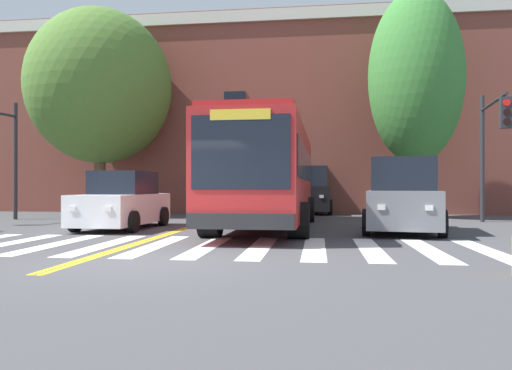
% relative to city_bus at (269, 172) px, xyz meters
% --- Properties ---
extents(ground_plane, '(120.00, 120.00, 0.00)m').
position_rel_city_bus_xyz_m(ground_plane, '(-1.53, -7.88, -1.86)').
color(ground_plane, '#424244').
extents(crosswalk, '(12.79, 4.41, 0.01)m').
position_rel_city_bus_xyz_m(crosswalk, '(-0.83, -5.57, -1.86)').
color(crosswalk, white).
rests_on(crosswalk, ground).
extents(lane_line_yellow_inner, '(0.12, 36.00, 0.01)m').
position_rel_city_bus_xyz_m(lane_line_yellow_inner, '(-2.73, 8.43, -1.86)').
color(lane_line_yellow_inner, gold).
rests_on(lane_line_yellow_inner, ground).
extents(lane_line_yellow_outer, '(0.12, 36.00, 0.01)m').
position_rel_city_bus_xyz_m(lane_line_yellow_outer, '(-2.57, 8.43, -1.86)').
color(lane_line_yellow_outer, gold).
rests_on(lane_line_yellow_outer, ground).
extents(city_bus, '(2.98, 11.69, 3.38)m').
position_rel_city_bus_xyz_m(city_bus, '(0.00, 0.00, 0.00)').
color(city_bus, '#B22323').
rests_on(city_bus, ground).
extents(car_white_near_lane, '(2.11, 4.48, 1.88)m').
position_rel_city_bus_xyz_m(car_white_near_lane, '(-4.70, -1.15, -1.01)').
color(car_white_near_lane, white).
rests_on(car_white_near_lane, ground).
extents(car_grey_far_lane, '(2.67, 4.94, 2.22)m').
position_rel_city_bus_xyz_m(car_grey_far_lane, '(4.21, -1.21, -0.81)').
color(car_grey_far_lane, slate).
rests_on(car_grey_far_lane, ground).
extents(car_black_behind_bus, '(2.19, 4.78, 2.39)m').
position_rel_city_bus_xyz_m(car_black_behind_bus, '(1.17, 8.81, -0.73)').
color(car_black_behind_bus, black).
rests_on(car_black_behind_bus, ground).
extents(traffic_light_near_corner, '(0.59, 3.71, 4.93)m').
position_rel_city_bus_xyz_m(traffic_light_near_corner, '(7.84, 2.09, 1.39)').
color(traffic_light_near_corner, '#28282D').
rests_on(traffic_light_near_corner, ground).
extents(street_tree_curbside_large, '(5.64, 5.66, 9.93)m').
position_rel_city_bus_xyz_m(street_tree_curbside_large, '(5.82, 5.60, 4.25)').
color(street_tree_curbside_large, brown).
rests_on(street_tree_curbside_large, ground).
extents(street_tree_curbside_small, '(9.53, 9.53, 9.97)m').
position_rel_city_bus_xyz_m(street_tree_curbside_small, '(-8.88, 6.09, 4.36)').
color(street_tree_curbside_small, brown).
rests_on(street_tree_curbside_small, ground).
extents(building_facade, '(38.64, 9.74, 10.56)m').
position_rel_city_bus_xyz_m(building_facade, '(-2.71, 13.40, 3.43)').
color(building_facade, brown).
rests_on(building_facade, ground).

